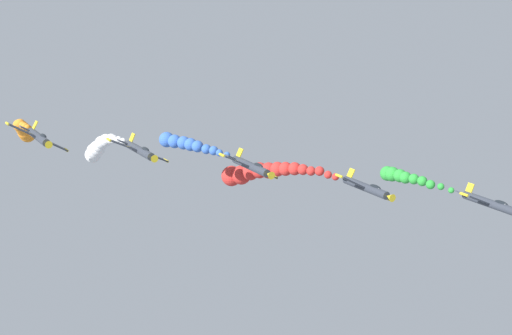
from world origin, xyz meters
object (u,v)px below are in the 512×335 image
airplane_lead (491,203)px  airplane_left_inner (366,188)px  airplane_right_outer (39,137)px  airplane_right_inner (251,166)px  airplane_left_outer (140,150)px

airplane_lead → airplane_left_inner: size_ratio=1.00×
airplane_left_inner → airplane_right_outer: 46.54m
airplane_lead → airplane_right_outer: (49.35, -38.36, 6.93)m
airplane_lead → airplane_right_inner: size_ratio=1.00×
airplane_lead → airplane_left_outer: (37.45, -29.94, 5.36)m
airplane_left_inner → airplane_right_inner: size_ratio=1.00×
airplane_left_inner → airplane_left_outer: 31.89m
airplane_lead → airplane_left_outer: 48.24m
airplane_left_outer → airplane_right_outer: airplane_right_outer is taller
airplane_left_outer → airplane_right_outer: 14.67m
airplane_lead → airplane_right_inner: bearing=-38.3°
airplane_right_inner → airplane_right_outer: airplane_right_outer is taller
airplane_lead → airplane_left_inner: bearing=-38.5°
airplane_left_inner → airplane_right_outer: size_ratio=1.00×
airplane_right_inner → airplane_right_outer: (24.21, -18.50, 3.16)m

